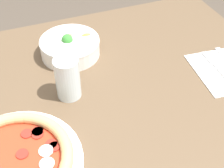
% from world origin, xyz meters
% --- Properties ---
extents(dining_table, '(1.24, 0.82, 0.77)m').
position_xyz_m(dining_table, '(0.00, 0.00, 0.65)').
color(dining_table, brown).
rests_on(dining_table, ground_plane).
extents(pizza, '(0.29, 0.29, 0.04)m').
position_xyz_m(pizza, '(-0.14, -0.12, 0.78)').
color(pizza, white).
rests_on(pizza, dining_table).
extents(bowl, '(0.17, 0.17, 0.07)m').
position_xyz_m(bowl, '(0.07, 0.21, 0.80)').
color(bowl, white).
rests_on(bowl, dining_table).
extents(fork, '(0.02, 0.18, 0.00)m').
position_xyz_m(fork, '(0.44, -0.02, 0.77)').
color(fork, silver).
rests_on(fork, napkin).
extents(glass, '(0.06, 0.06, 0.11)m').
position_xyz_m(glass, '(0.02, 0.04, 0.82)').
color(glass, silver).
rests_on(glass, dining_table).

